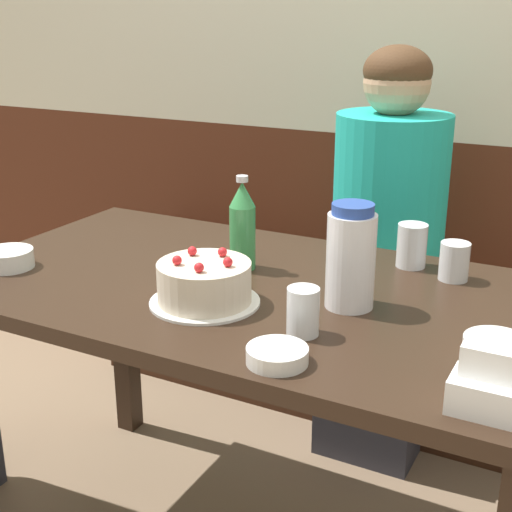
{
  "coord_description": "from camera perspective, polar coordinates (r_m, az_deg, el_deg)",
  "views": [
    {
      "loc": [
        0.7,
        -1.3,
        1.32
      ],
      "look_at": [
        -0.01,
        0.05,
        0.79
      ],
      "focal_mm": 50.0,
      "sensor_mm": 36.0,
      "label": 1
    }
  ],
  "objects": [
    {
      "name": "napkin_holder",
      "position": [
        1.14,
        18.03,
        -10.1
      ],
      "size": [
        0.11,
        0.08,
        0.11
      ],
      "color": "white",
      "rests_on": "dining_table"
    },
    {
      "name": "water_pitcher",
      "position": [
        1.45,
        7.6,
        -0.11
      ],
      "size": [
        0.1,
        0.1,
        0.22
      ],
      "color": "white",
      "rests_on": "dining_table"
    },
    {
      "name": "glass_water_tall",
      "position": [
        1.33,
        3.78,
        -4.45
      ],
      "size": [
        0.06,
        0.06,
        0.09
      ],
      "color": "silver",
      "rests_on": "dining_table"
    },
    {
      "name": "birthday_cake",
      "position": [
        1.47,
        -4.15,
        -2.21
      ],
      "size": [
        0.23,
        0.23,
        0.11
      ],
      "color": "white",
      "rests_on": "dining_table"
    },
    {
      "name": "soju_bottle",
      "position": [
        1.65,
        -1.09,
        2.49
      ],
      "size": [
        0.06,
        0.06,
        0.22
      ],
      "color": "#388E4C",
      "rests_on": "dining_table"
    },
    {
      "name": "bench_seat",
      "position": [
        2.49,
        8.76,
        -6.9
      ],
      "size": [
        1.93,
        0.38,
        0.47
      ],
      "color": "#381E11",
      "rests_on": "ground_plane"
    },
    {
      "name": "bowl_side_dish",
      "position": [
        1.78,
        -19.2,
        -0.21
      ],
      "size": [
        0.12,
        0.12,
        0.04
      ],
      "color": "white",
      "rests_on": "dining_table"
    },
    {
      "name": "glass_shot_small",
      "position": [
        1.72,
        12.36,
        0.82
      ],
      "size": [
        0.07,
        0.07,
        0.1
      ],
      "color": "silver",
      "rests_on": "dining_table"
    },
    {
      "name": "bowl_soup_white",
      "position": [
        1.24,
        1.71,
        -7.94
      ],
      "size": [
        0.11,
        0.11,
        0.03
      ],
      "color": "white",
      "rests_on": "dining_table"
    },
    {
      "name": "dining_table",
      "position": [
        1.62,
        -0.39,
        -5.51
      ],
      "size": [
        1.37,
        0.76,
        0.74
      ],
      "color": "black",
      "rests_on": "ground_plane"
    },
    {
      "name": "back_wall",
      "position": [
        2.45,
        11.8,
        17.17
      ],
      "size": [
        4.8,
        0.04,
        2.5
      ],
      "color": "#4C2314",
      "rests_on": "ground_plane"
    },
    {
      "name": "glass_tumbler_short",
      "position": [
        1.66,
        15.58,
        -0.41
      ],
      "size": [
        0.07,
        0.07,
        0.09
      ],
      "color": "silver",
      "rests_on": "dining_table"
    },
    {
      "name": "person_pale_blue_shirt",
      "position": [
        2.16,
        10.3,
        -1.07
      ],
      "size": [
        0.33,
        0.34,
        1.23
      ],
      "rotation": [
        0.0,
        0.0,
        -1.57
      ],
      "color": "#33333D",
      "rests_on": "ground_plane"
    },
    {
      "name": "bowl_rice_small",
      "position": [
        1.31,
        18.66,
        -7.17
      ],
      "size": [
        0.11,
        0.11,
        0.04
      ],
      "color": "white",
      "rests_on": "dining_table"
    }
  ]
}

